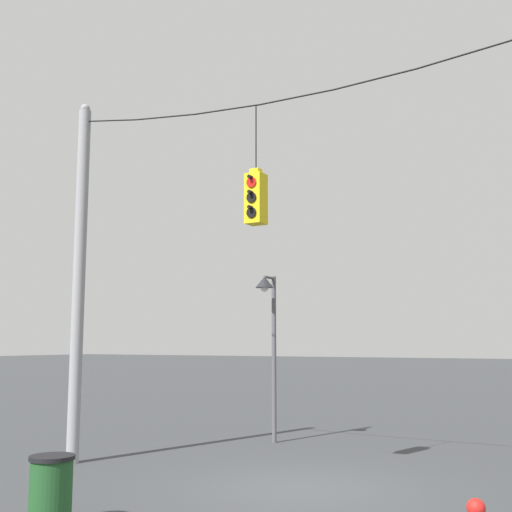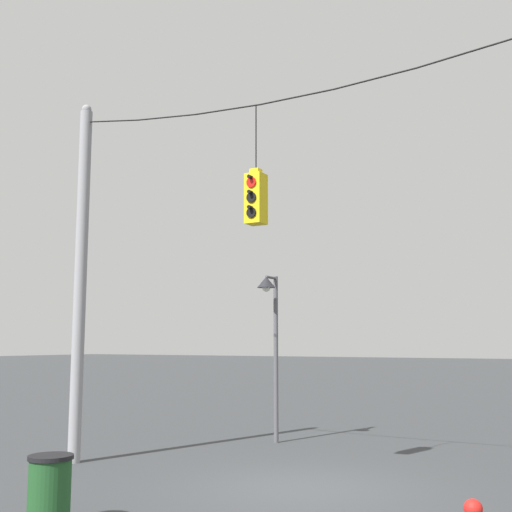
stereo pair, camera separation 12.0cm
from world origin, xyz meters
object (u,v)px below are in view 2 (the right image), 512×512
(utility_pole_left, at_px, (80,278))
(traffic_light_over_intersection, at_px, (256,198))
(trash_bin, at_px, (49,492))
(street_lamp, at_px, (271,316))

(utility_pole_left, height_order, traffic_light_over_intersection, utility_pole_left)
(utility_pole_left, xyz_separation_m, trash_bin, (3.37, -3.83, -3.52))
(utility_pole_left, height_order, street_lamp, utility_pole_left)
(street_lamp, xyz_separation_m, trash_bin, (0.85, -8.18, -2.76))
(utility_pole_left, distance_m, traffic_light_over_intersection, 4.72)
(street_lamp, distance_m, trash_bin, 8.68)
(street_lamp, height_order, trash_bin, street_lamp)
(traffic_light_over_intersection, xyz_separation_m, street_lamp, (-2.01, 4.35, -2.08))
(street_lamp, bearing_deg, traffic_light_over_intersection, -65.18)
(traffic_light_over_intersection, height_order, trash_bin, traffic_light_over_intersection)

